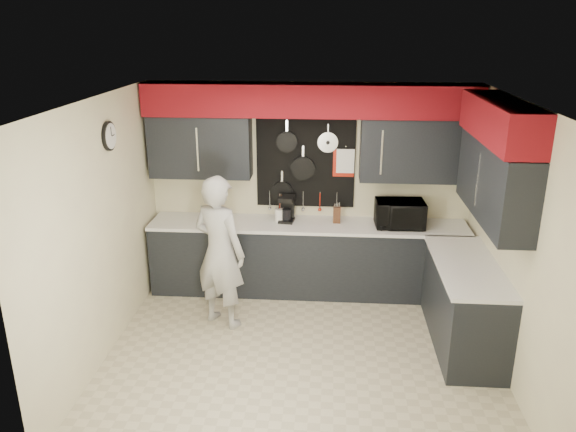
# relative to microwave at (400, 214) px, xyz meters

# --- Properties ---
(ground) EXTENTS (4.00, 4.00, 0.00)m
(ground) POSITION_rel_microwave_xyz_m (-1.10, -1.42, -1.08)
(ground) COLOR #BDB493
(ground) RESTS_ON ground
(back_wall_assembly) EXTENTS (4.00, 0.36, 2.60)m
(back_wall_assembly) POSITION_rel_microwave_xyz_m (-1.09, 0.18, 0.93)
(back_wall_assembly) COLOR beige
(back_wall_assembly) RESTS_ON ground
(right_wall_assembly) EXTENTS (0.36, 3.50, 2.60)m
(right_wall_assembly) POSITION_rel_microwave_xyz_m (0.75, -1.16, 0.86)
(right_wall_assembly) COLOR beige
(right_wall_assembly) RESTS_ON ground
(left_wall_assembly) EXTENTS (0.05, 3.50, 2.60)m
(left_wall_assembly) POSITION_rel_microwave_xyz_m (-3.10, -1.40, 0.25)
(left_wall_assembly) COLOR beige
(left_wall_assembly) RESTS_ON ground
(base_cabinets) EXTENTS (3.95, 2.20, 0.92)m
(base_cabinets) POSITION_rel_microwave_xyz_m (-0.61, -0.29, -0.62)
(base_cabinets) COLOR black
(base_cabinets) RESTS_ON ground
(microwave) EXTENTS (0.59, 0.42, 0.32)m
(microwave) POSITION_rel_microwave_xyz_m (0.00, 0.00, 0.00)
(microwave) COLOR black
(microwave) RESTS_ON base_cabinets
(knife_block) EXTENTS (0.09, 0.09, 0.20)m
(knife_block) POSITION_rel_microwave_xyz_m (-0.75, 0.08, -0.06)
(knife_block) COLOR #351A11
(knife_block) RESTS_ON base_cabinets
(utensil_crock) EXTENTS (0.12, 0.12, 0.16)m
(utensil_crock) POSITION_rel_microwave_xyz_m (-1.46, 0.08, -0.08)
(utensil_crock) COLOR white
(utensil_crock) RESTS_ON base_cabinets
(coffee_maker) EXTENTS (0.20, 0.24, 0.33)m
(coffee_maker) POSITION_rel_microwave_xyz_m (-1.37, 0.10, 0.01)
(coffee_maker) COLOR black
(coffee_maker) RESTS_ON base_cabinets
(person) EXTENTS (0.76, 0.66, 1.75)m
(person) POSITION_rel_microwave_xyz_m (-2.04, -0.85, -0.21)
(person) COLOR #9F9F9D
(person) RESTS_ON ground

